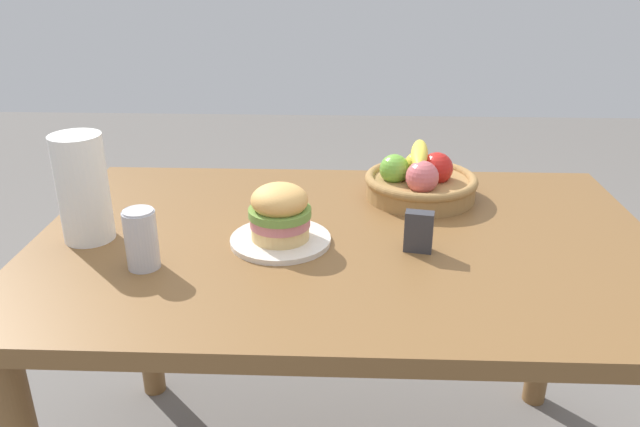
% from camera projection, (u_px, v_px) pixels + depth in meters
% --- Properties ---
extents(dining_table, '(1.40, 0.90, 0.75)m').
position_uv_depth(dining_table, '(345.00, 275.00, 1.45)').
color(dining_table, brown).
rests_on(dining_table, ground_plane).
extents(plate, '(0.22, 0.22, 0.01)m').
position_uv_depth(plate, '(281.00, 240.00, 1.38)').
color(plate, silver).
rests_on(plate, dining_table).
extents(sandwich, '(0.14, 0.14, 0.12)m').
position_uv_depth(sandwich, '(280.00, 212.00, 1.35)').
color(sandwich, '#E5BC75').
rests_on(sandwich, plate).
extents(soda_can, '(0.07, 0.07, 0.13)m').
position_uv_depth(soda_can, '(141.00, 239.00, 1.25)').
color(soda_can, silver).
rests_on(soda_can, dining_table).
extents(fruit_basket, '(0.29, 0.29, 0.14)m').
position_uv_depth(fruit_basket, '(420.00, 180.00, 1.61)').
color(fruit_basket, '#9E7542').
rests_on(fruit_basket, dining_table).
extents(paper_towel_roll, '(0.11, 0.11, 0.24)m').
position_uv_depth(paper_towel_roll, '(83.00, 188.00, 1.35)').
color(paper_towel_roll, white).
rests_on(paper_towel_roll, dining_table).
extents(napkin_holder, '(0.06, 0.04, 0.09)m').
position_uv_depth(napkin_holder, '(419.00, 232.00, 1.33)').
color(napkin_holder, '#333338').
rests_on(napkin_holder, dining_table).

